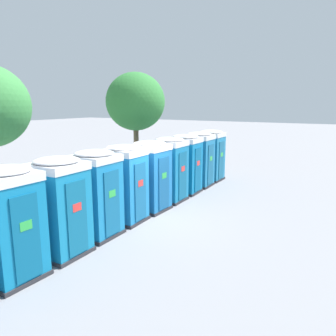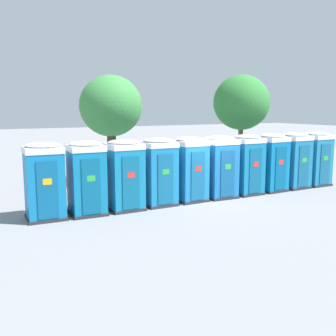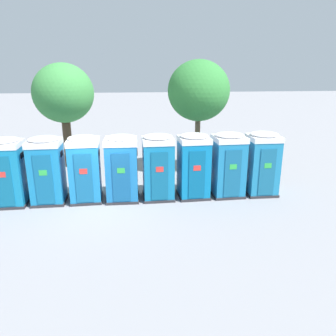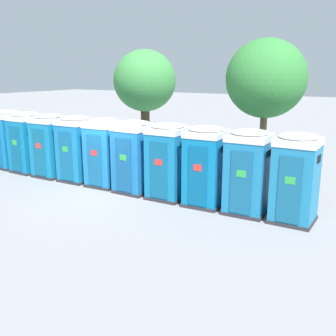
% 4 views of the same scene
% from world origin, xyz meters
% --- Properties ---
extents(ground_plane, '(120.00, 120.00, 0.00)m').
position_xyz_m(ground_plane, '(0.00, 0.00, 0.00)').
color(ground_plane, gray).
extents(portapotty_1, '(1.22, 1.23, 2.54)m').
position_xyz_m(portapotty_1, '(-4.85, 0.22, 1.28)').
color(portapotty_1, '#2D2D33').
rests_on(portapotty_1, ground).
extents(portapotty_2, '(1.23, 1.22, 2.54)m').
position_xyz_m(portapotty_2, '(-3.46, 0.22, 1.28)').
color(portapotty_2, '#2D2D33').
rests_on(portapotty_2, ground).
extents(portapotty_3, '(1.22, 1.22, 2.54)m').
position_xyz_m(portapotty_3, '(-2.08, 0.28, 1.28)').
color(portapotty_3, '#2D2D33').
rests_on(portapotty_3, ground).
extents(portapotty_4, '(1.21, 1.25, 2.54)m').
position_xyz_m(portapotty_4, '(-0.69, 0.30, 1.28)').
color(portapotty_4, '#2D2D33').
rests_on(portapotty_4, ground).
extents(portapotty_5, '(1.25, 1.22, 2.54)m').
position_xyz_m(portapotty_5, '(0.69, 0.24, 1.28)').
color(portapotty_5, '#2D2D33').
rests_on(portapotty_5, ground).
extents(portapotty_6, '(1.22, 1.22, 2.54)m').
position_xyz_m(portapotty_6, '(2.08, 0.25, 1.28)').
color(portapotty_6, '#2D2D33').
rests_on(portapotty_6, ground).
extents(portapotty_7, '(1.23, 1.25, 2.54)m').
position_xyz_m(portapotty_7, '(3.46, 0.26, 1.28)').
color(portapotty_7, '#2D2D33').
rests_on(portapotty_7, ground).
extents(portapotty_8, '(1.26, 1.24, 2.54)m').
position_xyz_m(portapotty_8, '(4.85, 0.27, 1.28)').
color(portapotty_8, '#2D2D33').
rests_on(portapotty_8, ground).
extents(portapotty_9, '(1.18, 1.21, 2.54)m').
position_xyz_m(portapotty_9, '(6.23, 0.28, 1.28)').
color(portapotty_9, '#2D2D33').
rests_on(portapotty_9, ground).
extents(street_tree_1, '(2.85, 2.85, 5.31)m').
position_xyz_m(street_tree_1, '(4.23, 3.42, 3.89)').
color(street_tree_1, brown).
rests_on(street_tree_1, ground).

